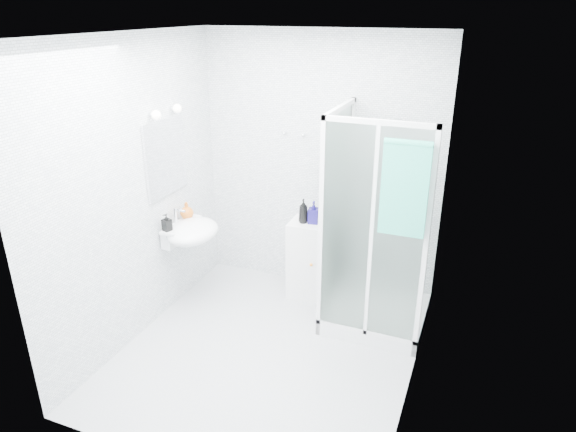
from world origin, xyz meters
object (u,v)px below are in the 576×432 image
at_px(shower_enclosure, 368,280).
at_px(hand_towel, 405,187).
at_px(wall_basin, 190,231).
at_px(storage_cabinet, 307,259).
at_px(shampoo_bottle_b, 314,212).
at_px(soap_dispenser_black, 167,222).
at_px(shampoo_bottle_a, 303,211).
at_px(soap_dispenser_orange, 187,210).

bearing_deg(shower_enclosure, hand_towel, -51.92).
distance_m(shower_enclosure, wall_basin, 1.72).
xyz_separation_m(shower_enclosure, storage_cabinet, (-0.69, 0.27, -0.04)).
bearing_deg(wall_basin, shampoo_bottle_b, 30.00).
height_order(hand_towel, soap_dispenser_black, hand_towel).
bearing_deg(shampoo_bottle_b, hand_towel, -35.73).
relative_size(storage_cabinet, hand_towel, 1.08).
height_order(shower_enclosure, shampoo_bottle_a, shower_enclosure).
relative_size(shampoo_bottle_a, shampoo_bottle_b, 1.09).
distance_m(shower_enclosure, soap_dispenser_black, 1.91).
xyz_separation_m(soap_dispenser_orange, soap_dispenser_black, (-0.01, -0.32, -0.00)).
xyz_separation_m(wall_basin, shampoo_bottle_b, (1.03, 0.59, 0.13)).
relative_size(wall_basin, hand_towel, 0.74).
xyz_separation_m(shower_enclosure, shampoo_bottle_b, (-0.63, 0.28, 0.48)).
height_order(hand_towel, shampoo_bottle_b, hand_towel).
distance_m(shampoo_bottle_b, soap_dispenser_orange, 1.23).
xyz_separation_m(shower_enclosure, wall_basin, (-1.66, -0.32, 0.35)).
xyz_separation_m(wall_basin, soap_dispenser_orange, (-0.11, 0.13, 0.15)).
relative_size(wall_basin, storage_cabinet, 0.69).
height_order(shampoo_bottle_a, soap_dispenser_black, shampoo_bottle_a).
relative_size(wall_basin, shampoo_bottle_b, 2.53).
bearing_deg(soap_dispenser_black, shower_enclosure, 15.77).
height_order(shower_enclosure, soap_dispenser_orange, shower_enclosure).
relative_size(shampoo_bottle_b, soap_dispenser_black, 1.36).
relative_size(hand_towel, shampoo_bottle_a, 3.11).
height_order(shampoo_bottle_a, soap_dispenser_orange, shampoo_bottle_a).
height_order(storage_cabinet, soap_dispenser_black, soap_dispenser_black).
bearing_deg(shower_enclosure, soap_dispenser_orange, -174.03).
distance_m(wall_basin, storage_cabinet, 1.20).
bearing_deg(wall_basin, hand_towel, -2.47).
bearing_deg(hand_towel, soap_dispenser_black, -177.23).
relative_size(wall_basin, shampoo_bottle_a, 2.32).
relative_size(shower_enclosure, soap_dispenser_orange, 12.12).
relative_size(storage_cabinet, shampoo_bottle_b, 3.67).
bearing_deg(shower_enclosure, wall_basin, -169.19).
height_order(shampoo_bottle_a, shampoo_bottle_b, shampoo_bottle_a).
distance_m(storage_cabinet, shampoo_bottle_b, 0.52).
relative_size(storage_cabinet, soap_dispenser_black, 5.01).
xyz_separation_m(hand_towel, shampoo_bottle_b, (-0.94, 0.68, -0.60)).
xyz_separation_m(shampoo_bottle_a, soap_dispenser_orange, (-1.04, -0.43, 0.01)).
xyz_separation_m(storage_cabinet, soap_dispenser_black, (-1.09, -0.78, 0.54)).
xyz_separation_m(shower_enclosure, soap_dispenser_orange, (-1.77, -0.18, 0.50)).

